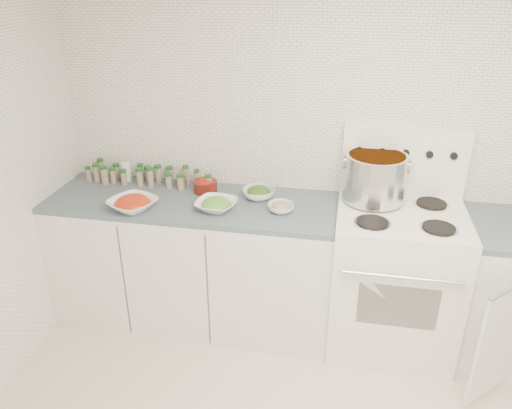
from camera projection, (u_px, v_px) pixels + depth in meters
name	position (u px, v px, depth m)	size (l,w,h in m)	color
room_walls	(307.00, 189.00, 1.70)	(3.54, 3.04, 2.52)	white
counter_left	(195.00, 260.00, 3.37)	(1.85, 0.62, 0.90)	white
stove	(394.00, 275.00, 3.13)	(0.76, 0.70, 1.36)	white
stock_pot	(375.00, 176.00, 3.02)	(0.40, 0.37, 0.29)	silver
bowl_tomato	(133.00, 204.00, 3.04)	(0.36, 0.36, 0.09)	white
bowl_snowpea	(216.00, 204.00, 3.04)	(0.28, 0.28, 0.08)	white
bowl_broccoli	(259.00, 193.00, 3.19)	(0.26, 0.26, 0.08)	white
bowl_zucchini	(281.00, 207.00, 3.02)	(0.20, 0.20, 0.07)	white
bowl_pepper	(205.00, 185.00, 3.28)	(0.16, 0.16, 0.10)	#54160E
salt_canister	(126.00, 172.00, 3.44)	(0.06, 0.06, 0.13)	white
tin_can	(182.00, 181.00, 3.35)	(0.07, 0.07, 0.09)	#9D9584
spice_cluster	(143.00, 175.00, 3.40)	(0.91, 0.16, 0.14)	gray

